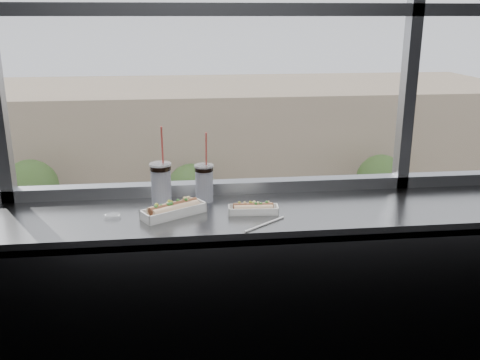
{
  "coord_description": "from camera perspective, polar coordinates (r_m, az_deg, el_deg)",
  "views": [
    {
      "loc": [
        -0.17,
        -1.1,
        1.97
      ],
      "look_at": [
        0.11,
        1.23,
        1.25
      ],
      "focal_mm": 40.0,
      "sensor_mm": 36.0,
      "label": 1
    }
  ],
  "objects": [
    {
      "name": "hotdog_tray_right",
      "position": [
        2.46,
        1.42,
        -3.05
      ],
      "size": [
        0.23,
        0.09,
        0.06
      ],
      "rotation": [
        0.0,
        0.0,
        -0.07
      ],
      "color": "white",
      "rests_on": "counter"
    },
    {
      "name": "car_near_d",
      "position": [
        23.16,
        12.01,
        -14.32
      ],
      "size": [
        3.1,
        6.08,
        1.94
      ],
      "primitive_type": "imported",
      "rotation": [
        0.0,
        0.0,
        1.69
      ],
      "color": "white",
      "rests_on": "street_asphalt"
    },
    {
      "name": "street_asphalt",
      "position": [
        26.05,
        -5.64,
        -12.76
      ],
      "size": [
        80.0,
        10.0,
        0.06
      ],
      "primitive_type": "cube",
      "color": "black",
      "rests_on": "plaza_ground"
    },
    {
      "name": "counter_fascia",
      "position": [
        2.52,
        -1.85,
        -17.25
      ],
      "size": [
        6.0,
        0.04,
        1.04
      ],
      "primitive_type": "cube",
      "color": "gray",
      "rests_on": "ground"
    },
    {
      "name": "hotdog_tray_left",
      "position": [
        2.45,
        -7.08,
        -3.13
      ],
      "size": [
        0.31,
        0.24,
        0.07
      ],
      "rotation": [
        0.0,
        0.0,
        0.53
      ],
      "color": "white",
      "rests_on": "counter"
    },
    {
      "name": "wrapper",
      "position": [
        2.48,
        -13.49,
        -3.67
      ],
      "size": [
        0.09,
        0.06,
        0.02
      ],
      "primitive_type": "ellipsoid",
      "color": "silver",
      "rests_on": "counter"
    },
    {
      "name": "far_sidewalk",
      "position": [
        33.23,
        -5.98,
        -5.91
      ],
      "size": [
        80.0,
        6.0,
        0.04
      ],
      "primitive_type": "cube",
      "color": "gray",
      "rests_on": "plaza_ground"
    },
    {
      "name": "far_building",
      "position": [
        41.58,
        -6.4,
        4.56
      ],
      "size": [
        50.0,
        14.0,
        8.0
      ],
      "primitive_type": "cube",
      "color": "tan",
      "rests_on": "plaza_ground"
    },
    {
      "name": "soda_cup_left",
      "position": [
        2.59,
        -8.43,
        -0.16
      ],
      "size": [
        0.1,
        0.1,
        0.39
      ],
      "color": "white",
      "rests_on": "counter"
    },
    {
      "name": "wall_back_lower",
      "position": [
        2.97,
        -2.76,
        -11.5
      ],
      "size": [
        6.0,
        0.0,
        6.0
      ],
      "primitive_type": "plane",
      "rotation": [
        1.57,
        0.0,
        0.0
      ],
      "color": "black",
      "rests_on": "ground"
    },
    {
      "name": "plaza_ground",
      "position": [
        47.89,
        -6.32,
        1.31
      ],
      "size": [
        120.0,
        120.0,
        0.0
      ],
      "primitive_type": "plane",
      "color": "gray",
      "rests_on": "ground"
    },
    {
      "name": "soda_cup_right",
      "position": [
        2.61,
        -3.84,
        -0.12
      ],
      "size": [
        0.09,
        0.09,
        0.35
      ],
      "color": "white",
      "rests_on": "counter"
    },
    {
      "name": "pedestrian_c",
      "position": [
        32.87,
        5.16,
        -4.02
      ],
      "size": [
        0.74,
        0.99,
        2.22
      ],
      "primitive_type": "imported",
      "rotation": [
        0.0,
        0.0,
        1.57
      ],
      "color": "#66605B",
      "rests_on": "far_sidewalk"
    },
    {
      "name": "pedestrian_d",
      "position": [
        33.15,
        6.39,
        -3.89
      ],
      "size": [
        0.98,
        0.74,
        2.21
      ],
      "primitive_type": "imported",
      "rotation": [
        0.0,
        0.0,
        3.14
      ],
      "color": "#66605B",
      "rests_on": "far_sidewalk"
    },
    {
      "name": "tree_left",
      "position": [
        33.18,
        -21.44,
        -0.76
      ],
      "size": [
        3.26,
        3.26,
        5.1
      ],
      "color": "#47382B",
      "rests_on": "far_sidewalk"
    },
    {
      "name": "counter",
      "position": [
        2.5,
        -2.47,
        -4.03
      ],
      "size": [
        6.0,
        0.55,
        0.06
      ],
      "primitive_type": "cube",
      "color": "gray",
      "rests_on": "ground"
    },
    {
      "name": "tree_center",
      "position": [
        32.17,
        -5.23,
        -0.84
      ],
      "size": [
        2.91,
        2.91,
        4.55
      ],
      "color": "#47382B",
      "rests_on": "far_sidewalk"
    },
    {
      "name": "car_near_b",
      "position": [
        22.85,
        -21.12,
        -15.66
      ],
      "size": [
        3.04,
        6.08,
        1.95
      ],
      "primitive_type": "imported",
      "rotation": [
        0.0,
        0.0,
        1.47
      ],
      "color": "black",
      "rests_on": "street_asphalt"
    },
    {
      "name": "pedestrian_b",
      "position": [
        32.0,
        -7.58,
        -4.65
      ],
      "size": [
        1.01,
        0.76,
        2.28
      ],
      "primitive_type": "imported",
      "color": "#66605B",
      "rests_on": "far_sidewalk"
    },
    {
      "name": "tree_right",
      "position": [
        34.46,
        14.79,
        0.12
      ],
      "size": [
        3.04,
        3.04,
        4.76
      ],
      "color": "#47382B",
      "rests_on": "far_sidewalk"
    },
    {
      "name": "loose_straw",
      "position": [
        2.33,
        2.66,
        -4.72
      ],
      "size": [
        0.2,
        0.16,
        0.01
      ],
      "primitive_type": "cylinder",
      "rotation": [
        0.0,
        1.57,
        0.65
      ],
      "color": "white",
      "rests_on": "counter"
    },
    {
      "name": "pedestrian_a",
      "position": [
        33.66,
        -14.01,
        -3.93
      ],
      "size": [
        1.01,
        0.75,
        2.26
      ],
      "primitive_type": "imported",
      "color": "#66605B",
      "rests_on": "far_sidewalk"
    },
    {
      "name": "car_far_b",
      "position": [
        29.18,
        -2.04,
        -6.74
      ],
      "size": [
        3.28,
        6.87,
        2.23
      ],
      "primitive_type": "imported",
      "rotation": [
        0.0,
        0.0,
        1.49
      ],
      "color": "maroon",
      "rests_on": "street_asphalt"
    },
    {
      "name": "car_near_c",
      "position": [
        22.14,
        -7.26,
        -15.83
      ],
      "size": [
        2.74,
        5.68,
        1.84
      ],
      "primitive_type": "imported",
      "rotation": [
        0.0,
        0.0,
        1.65
      ],
      "color": "#A6191D",
      "rests_on": "street_asphalt"
    }
  ]
}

